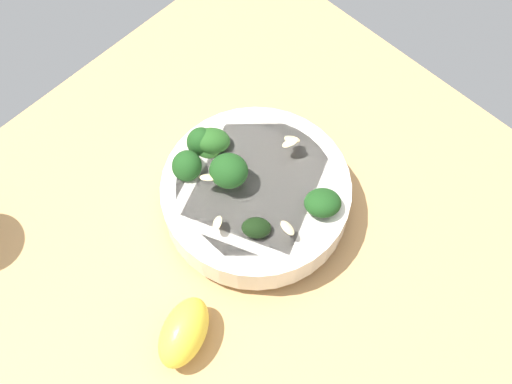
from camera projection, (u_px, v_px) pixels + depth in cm
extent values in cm
cube|color=tan|center=(253.00, 246.00, 73.75)|extent=(62.58, 62.58, 4.28)
cylinder|color=silver|center=(256.00, 206.00, 72.90)|extent=(10.94, 10.94, 1.32)
cylinder|color=silver|center=(256.00, 195.00, 70.56)|extent=(19.89, 19.89, 3.97)
cylinder|color=beige|center=(256.00, 188.00, 69.15)|extent=(16.71, 16.71, 0.80)
cylinder|color=#3C7A32|center=(202.00, 149.00, 71.99)|extent=(1.74, 1.72, 1.33)
ellipsoid|color=#194216|center=(201.00, 141.00, 70.57)|extent=(4.26, 4.16, 4.60)
cylinder|color=#4A8F3C|center=(229.00, 178.00, 68.32)|extent=(1.89, 1.86, 1.20)
ellipsoid|color=#194216|center=(229.00, 171.00, 66.95)|extent=(5.39, 5.52, 4.10)
cylinder|color=#3C7A32|center=(321.00, 210.00, 68.26)|extent=(1.71, 1.82, 1.58)
ellipsoid|color=#194216|center=(323.00, 203.00, 66.79)|extent=(5.45, 5.50, 4.20)
cylinder|color=#2F662B|center=(213.00, 148.00, 71.66)|extent=(1.94, 1.75, 1.65)
ellipsoid|color=#23511C|center=(212.00, 141.00, 70.26)|extent=(5.20, 5.52, 3.83)
cylinder|color=#4A8F3C|center=(209.00, 152.00, 71.91)|extent=(1.42, 1.40, 1.56)
ellipsoid|color=#2D6023|center=(208.00, 145.00, 70.62)|extent=(3.83, 3.83, 3.72)
cylinder|color=#4A8F3C|center=(256.00, 233.00, 66.89)|extent=(1.42, 1.37, 1.29)
ellipsoid|color=black|center=(256.00, 228.00, 65.80)|extent=(3.70, 3.91, 2.38)
cylinder|color=#3C7A32|center=(188.00, 173.00, 70.30)|extent=(1.70, 1.77, 1.12)
ellipsoid|color=#194216|center=(187.00, 166.00, 68.98)|extent=(4.71, 5.35, 4.63)
ellipsoid|color=#DBBC84|center=(287.00, 228.00, 64.78)|extent=(1.91, 1.25, 0.73)
ellipsoid|color=#DBBC84|center=(227.00, 164.00, 68.19)|extent=(1.12, 1.88, 1.07)
ellipsoid|color=#DBBC84|center=(290.00, 143.00, 68.47)|extent=(1.75, 2.06, 1.14)
ellipsoid|color=#DBBC84|center=(209.00, 177.00, 66.59)|extent=(2.02, 2.00, 0.68)
ellipsoid|color=#DBBC84|center=(217.00, 223.00, 65.22)|extent=(1.84, 2.04, 1.16)
ellipsoid|color=#DBBC84|center=(292.00, 139.00, 69.17)|extent=(1.90, 2.00, 1.05)
ellipsoid|color=yellow|center=(184.00, 332.00, 64.48)|extent=(6.66, 8.34, 5.01)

